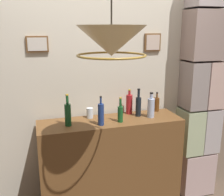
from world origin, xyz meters
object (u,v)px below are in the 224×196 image
liquor_bottle_amaro (129,104)px  liquor_bottle_scotch (138,106)px  liquor_bottle_vodka (151,107)px  liquor_bottle_port (101,114)px  glass_tumbler_rocks (90,113)px  liquor_bottle_sherry (68,114)px  pendant_lamp (111,42)px  liquor_bottle_mezcal (120,113)px  liquor_bottle_brandy (157,104)px

liquor_bottle_amaro → liquor_bottle_scotch: (0.07, -0.10, 0.00)m
liquor_bottle_vodka → liquor_bottle_port: (-0.57, -0.08, 0.00)m
liquor_bottle_amaro → glass_tumbler_rocks: 0.45m
liquor_bottle_vodka → glass_tumbler_rocks: 0.65m
liquor_bottle_sherry → pendant_lamp: size_ratio=0.51×
liquor_bottle_port → glass_tumbler_rocks: bearing=104.1°
glass_tumbler_rocks → liquor_bottle_sherry: bearing=-145.7°
pendant_lamp → liquor_bottle_vodka: bearing=44.9°
liquor_bottle_port → pendant_lamp: (-0.05, -0.53, 0.71)m
liquor_bottle_mezcal → liquor_bottle_scotch: liquor_bottle_scotch is taller
liquor_bottle_scotch → pendant_lamp: pendant_lamp is taller
liquor_bottle_vodka → liquor_bottle_brandy: 0.24m
liquor_bottle_mezcal → pendant_lamp: bearing=-114.5°
liquor_bottle_amaro → liquor_bottle_scotch: size_ratio=0.91×
liquor_bottle_sherry → liquor_bottle_scotch: liquor_bottle_sherry is taller
liquor_bottle_sherry → liquor_bottle_scotch: size_ratio=1.04×
liquor_bottle_scotch → glass_tumbler_rocks: bearing=170.4°
liquor_bottle_sherry → liquor_bottle_port: size_ratio=1.08×
liquor_bottle_vodka → liquor_bottle_brandy: bearing=49.8°
liquor_bottle_sherry → glass_tumbler_rocks: liquor_bottle_sherry is taller
liquor_bottle_mezcal → glass_tumbler_rocks: (-0.27, 0.21, -0.04)m
liquor_bottle_mezcal → liquor_bottle_sherry: bearing=175.5°
glass_tumbler_rocks → liquor_bottle_brandy: bearing=1.6°
liquor_bottle_port → glass_tumbler_rocks: (-0.06, 0.24, -0.06)m
liquor_bottle_sherry → liquor_bottle_mezcal: bearing=-4.5°
liquor_bottle_vodka → liquor_bottle_mezcal: liquor_bottle_vodka is taller
liquor_bottle_port → liquor_bottle_sherry: bearing=167.1°
liquor_bottle_brandy → pendant_lamp: size_ratio=0.36×
liquor_bottle_sherry → liquor_bottle_scotch: bearing=6.3°
liquor_bottle_scotch → liquor_bottle_brandy: (0.27, 0.11, -0.03)m
liquor_bottle_vodka → liquor_bottle_port: bearing=-171.9°
liquor_bottle_mezcal → liquor_bottle_brandy: liquor_bottle_mezcal is taller
liquor_bottle_brandy → glass_tumbler_rocks: 0.78m
glass_tumbler_rocks → liquor_bottle_port: bearing=-75.9°
glass_tumbler_rocks → pendant_lamp: 1.10m
liquor_bottle_scotch → pendant_lamp: bearing=-126.1°
liquor_bottle_amaro → liquor_bottle_mezcal: liquor_bottle_amaro is taller
liquor_bottle_port → pendant_lamp: bearing=-95.2°
liquor_bottle_scotch → liquor_bottle_mezcal: bearing=-152.9°
liquor_bottle_sherry → liquor_bottle_amaro: (0.70, 0.19, -0.01)m
glass_tumbler_rocks → liquor_bottle_vodka: bearing=-14.5°
liquor_bottle_vodka → liquor_bottle_mezcal: size_ratio=1.05×
liquor_bottle_port → liquor_bottle_mezcal: bearing=8.3°
liquor_bottle_vodka → liquor_bottle_amaro: liquor_bottle_amaro is taller
glass_tumbler_rocks → pendant_lamp: size_ratio=0.17×
liquor_bottle_sherry → glass_tumbler_rocks: bearing=34.3°
liquor_bottle_mezcal → glass_tumbler_rocks: liquor_bottle_mezcal is taller
liquor_bottle_vodka → liquor_bottle_amaro: 0.25m
liquor_bottle_mezcal → pendant_lamp: 0.96m
liquor_bottle_port → pendant_lamp: size_ratio=0.47×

